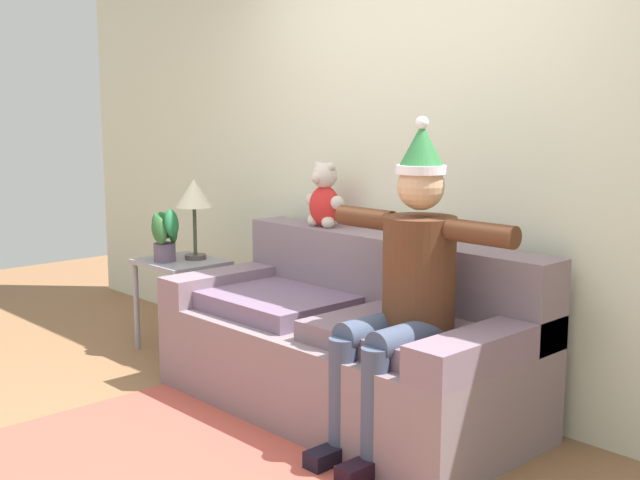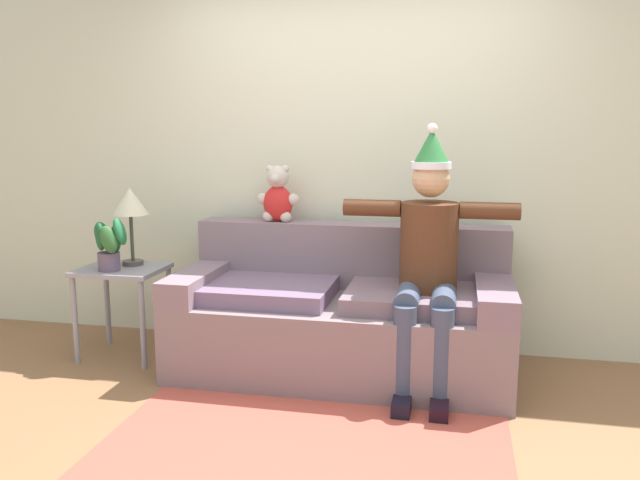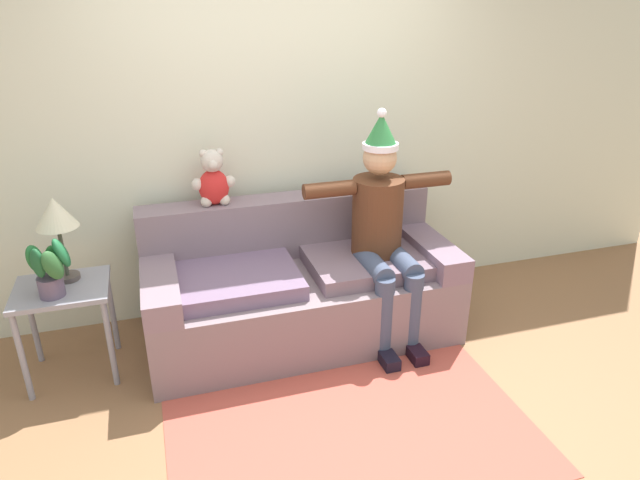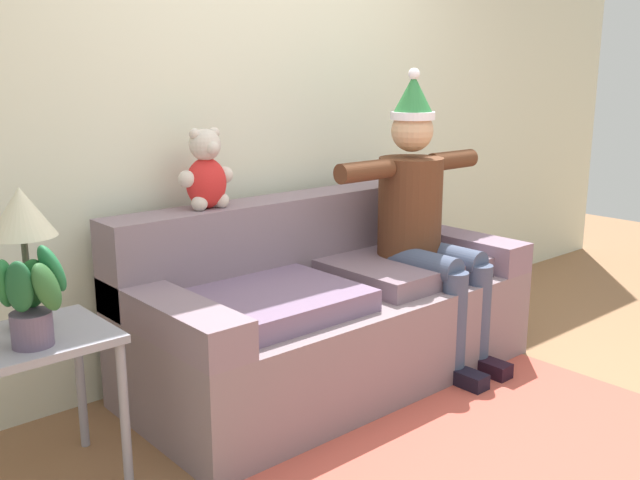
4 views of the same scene
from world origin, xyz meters
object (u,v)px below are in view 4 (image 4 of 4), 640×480
at_px(potted_plant, 31,296).
at_px(side_table, 34,362).
at_px(teddy_bear, 206,173).
at_px(couch, 327,310).
at_px(person_seated, 424,216).
at_px(table_lamp, 22,219).

bearing_deg(potted_plant, side_table, 78.63).
distance_m(teddy_bear, potted_plant, 1.13).
relative_size(couch, person_seated, 1.33).
xyz_separation_m(teddy_bear, table_lamp, (-0.94, -0.27, -0.05)).
bearing_deg(potted_plant, table_lamp, 73.89).
height_order(couch, teddy_bear, teddy_bear).
height_order(couch, potted_plant, potted_plant).
bearing_deg(table_lamp, person_seated, -5.71).
relative_size(teddy_bear, potted_plant, 1.06).
distance_m(couch, person_seated, 0.71).
bearing_deg(teddy_bear, side_table, -159.91).
distance_m(teddy_bear, table_lamp, 0.98).
bearing_deg(side_table, couch, 2.50).
bearing_deg(table_lamp, potted_plant, -106.11).
bearing_deg(side_table, potted_plant, -101.37).
height_order(teddy_bear, table_lamp, teddy_bear).
height_order(person_seated, side_table, person_seated).
bearing_deg(couch, teddy_bear, 149.49).
height_order(teddy_bear, potted_plant, teddy_bear).
bearing_deg(person_seated, teddy_bear, 155.73).
bearing_deg(couch, table_lamp, 178.91).
height_order(couch, side_table, couch).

